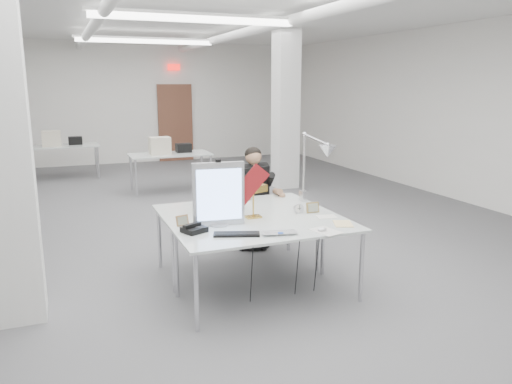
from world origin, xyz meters
The scene contains 22 objects.
room_shell centered at (0.04, 0.13, 1.69)m, with size 10.04×14.04×3.24m.
desk_main centered at (0.00, -2.50, 0.74)m, with size 1.80×0.90×0.03m, color silver.
desk_second centered at (0.00, -1.60, 0.74)m, with size 1.80×0.90×0.03m, color silver.
bg_desk_a centered at (0.20, 3.00, 0.74)m, with size 1.60×0.80×0.03m, color silver.
bg_desk_b centered at (-1.80, 5.20, 0.74)m, with size 1.60×0.80×0.03m, color silver.
office_chair centered at (0.46, -0.88, 0.54)m, with size 0.53×0.53×1.08m, color black, non-canonical shape.
seated_person centered at (0.46, -0.93, 0.90)m, with size 0.43×0.54×0.80m, color black, non-canonical shape.
monitor centered at (-0.43, -2.24, 1.07)m, with size 0.51×0.05×0.64m, color #ACACB0.
pennant centered at (-0.12, -2.28, 1.14)m, with size 0.45×0.01×0.19m, color maroon.
keyboard centered at (-0.37, -2.62, 0.77)m, with size 0.43×0.14×0.02m, color black.
laptop centered at (0.00, -2.79, 0.77)m, with size 0.33×0.21×0.03m, color #B1B2B6.
mouse centered at (0.43, -2.80, 0.77)m, with size 0.10×0.06×0.04m, color silver.
bankers_lamp centered at (0.00, -2.10, 0.94)m, with size 0.33×0.13×0.37m, color gold, non-canonical shape.
desk_phone centered at (-0.72, -2.38, 0.78)m, with size 0.21×0.19×0.05m, color black.
picture_frame_left centered at (-0.77, -2.12, 0.81)m, with size 0.13×0.01×0.11m, color #AC7A4A.
picture_frame_right centered at (0.68, -2.15, 0.81)m, with size 0.15×0.01×0.12m, color olive.
desk_clock centered at (0.53, -2.11, 0.81)m, with size 0.11×0.11×0.03m, color #BAB9BE.
paper_stack_a centered at (0.46, -2.82, 0.76)m, with size 0.20×0.29×0.01m, color silver.
paper_stack_b centered at (0.75, -2.66, 0.76)m, with size 0.18×0.25×0.01m, color #E5C989.
paper_stack_c centered at (0.73, -2.36, 0.76)m, with size 0.21×0.15×0.01m, color silver.
beige_monitor centered at (-0.27, -1.62, 0.92)m, with size 0.35×0.33×0.33m, color beige.
architect_lamp centered at (0.84, -1.85, 1.15)m, with size 0.21×0.62×0.80m, color silver, non-canonical shape.
Camera 1 is at (-1.84, -6.83, 2.15)m, focal length 35.00 mm.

